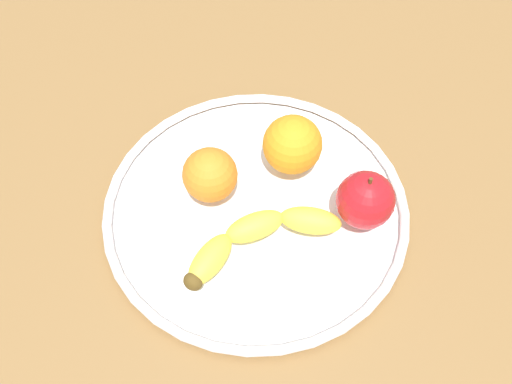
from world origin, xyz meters
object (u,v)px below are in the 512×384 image
Objects in this scene: apple at (365,200)px; orange_back_right at (292,145)px; fruit_bowl at (256,209)px; orange_back_left at (210,175)px; banana at (257,237)px.

orange_back_right is (5.29, -10.73, 0.26)cm from apple.
fruit_bowl is 7.57cm from orange_back_left.
orange_back_left is (16.62, -9.96, -0.13)cm from apple.
orange_back_left reaches higher than fruit_bowl.
orange_back_left is (11.32, 0.78, -0.38)cm from orange_back_right.
banana is at bearing 106.91° from orange_back_left.
apple is 19.37cm from orange_back_left.
orange_back_left is at bearing -30.93° from apple.
banana is at bearing -2.44° from apple.
banana is 2.67× the size of apple.
banana is 13.40cm from orange_back_right.
banana is at bearing 71.18° from fruit_bowl.
fruit_bowl is 6.17cm from banana.
fruit_bowl is 9.50cm from orange_back_right.
orange_back_right reaches higher than fruit_bowl.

